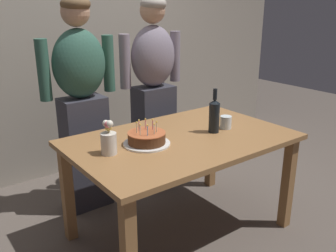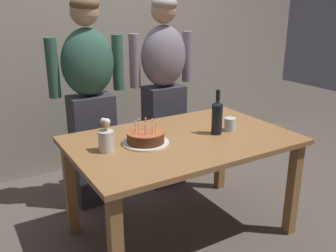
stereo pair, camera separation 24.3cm
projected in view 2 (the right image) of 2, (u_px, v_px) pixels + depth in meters
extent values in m
plane|color=#564C44|center=(181.00, 231.00, 2.74)|extent=(10.00, 10.00, 0.00)
cube|color=#9E9384|center=(96.00, 36.00, 3.58)|extent=(5.20, 0.10, 2.60)
cube|color=olive|center=(182.00, 140.00, 2.51)|extent=(1.50, 0.96, 0.03)
cube|color=olive|center=(116.00, 252.00, 1.96)|extent=(0.07, 0.07, 0.70)
cube|color=olive|center=(293.00, 189.00, 2.62)|extent=(0.07, 0.07, 0.70)
cube|color=olive|center=(70.00, 189.00, 2.63)|extent=(0.07, 0.07, 0.70)
cube|color=olive|center=(221.00, 151.00, 3.29)|extent=(0.07, 0.07, 0.70)
cylinder|color=white|center=(146.00, 143.00, 2.40)|extent=(0.30, 0.30, 0.01)
cylinder|color=#512D19|center=(146.00, 137.00, 2.39)|extent=(0.24, 0.24, 0.07)
cylinder|color=#B75B33|center=(146.00, 132.00, 2.38)|extent=(0.25, 0.25, 0.01)
cylinder|color=beige|center=(155.00, 127.00, 2.37)|extent=(0.01, 0.01, 0.06)
sphere|color=#F9C64C|center=(155.00, 121.00, 2.36)|extent=(0.01, 0.01, 0.01)
cylinder|color=pink|center=(152.00, 125.00, 2.41)|extent=(0.01, 0.01, 0.06)
sphere|color=#F9C64C|center=(152.00, 119.00, 2.40)|extent=(0.01, 0.01, 0.01)
cylinder|color=pink|center=(146.00, 124.00, 2.43)|extent=(0.01, 0.01, 0.06)
sphere|color=#F9C64C|center=(145.00, 118.00, 2.41)|extent=(0.01, 0.01, 0.01)
cylinder|color=pink|center=(139.00, 125.00, 2.41)|extent=(0.01, 0.01, 0.06)
sphere|color=#F9C64C|center=(139.00, 119.00, 2.39)|extent=(0.01, 0.01, 0.01)
cylinder|color=beige|center=(136.00, 127.00, 2.36)|extent=(0.01, 0.01, 0.06)
sphere|color=#F9C64C|center=(135.00, 121.00, 2.35)|extent=(0.01, 0.01, 0.01)
cylinder|color=beige|center=(138.00, 129.00, 2.32)|extent=(0.01, 0.01, 0.06)
sphere|color=#F9C64C|center=(138.00, 124.00, 2.31)|extent=(0.01, 0.01, 0.01)
cylinder|color=#93B7DB|center=(145.00, 130.00, 2.31)|extent=(0.01, 0.01, 0.06)
sphere|color=#F9C64C|center=(145.00, 124.00, 2.29)|extent=(0.01, 0.01, 0.01)
cylinder|color=beige|center=(152.00, 129.00, 2.33)|extent=(0.01, 0.01, 0.06)
sphere|color=#F9C64C|center=(152.00, 123.00, 2.31)|extent=(0.01, 0.01, 0.01)
cylinder|color=silver|center=(230.00, 124.00, 2.64)|extent=(0.08, 0.08, 0.09)
cylinder|color=black|center=(217.00, 119.00, 2.55)|extent=(0.08, 0.08, 0.21)
cone|color=black|center=(218.00, 103.00, 2.51)|extent=(0.08, 0.08, 0.03)
cylinder|color=black|center=(218.00, 95.00, 2.50)|extent=(0.03, 0.03, 0.08)
cylinder|color=silver|center=(106.00, 141.00, 2.26)|extent=(0.10, 0.10, 0.13)
sphere|color=silver|center=(107.00, 122.00, 2.22)|extent=(0.04, 0.04, 0.04)
sphere|color=#DB6670|center=(105.00, 122.00, 2.22)|extent=(0.04, 0.04, 0.04)
sphere|color=silver|center=(103.00, 121.00, 2.23)|extent=(0.04, 0.04, 0.04)
sphere|color=gold|center=(106.00, 126.00, 2.25)|extent=(0.04, 0.04, 0.04)
cube|color=#33333D|center=(94.00, 150.00, 3.03)|extent=(0.34, 0.23, 0.92)
ellipsoid|color=#2D5647|center=(88.00, 62.00, 2.81)|extent=(0.41, 0.27, 0.52)
sphere|color=tan|center=(84.00, 12.00, 2.69)|extent=(0.21, 0.21, 0.21)
ellipsoid|color=brown|center=(84.00, 4.00, 2.66)|extent=(0.21, 0.21, 0.12)
cylinder|color=#2D5647|center=(118.00, 63.00, 2.96)|extent=(0.09, 0.09, 0.44)
cylinder|color=#2D5647|center=(53.00, 68.00, 2.71)|extent=(0.09, 0.09, 0.44)
cube|color=#33333D|center=(164.00, 136.00, 3.36)|extent=(0.34, 0.23, 0.92)
ellipsoid|color=slate|center=(164.00, 56.00, 3.13)|extent=(0.41, 0.27, 0.52)
sphere|color=tan|center=(164.00, 11.00, 3.01)|extent=(0.21, 0.21, 0.21)
ellipsoid|color=gray|center=(164.00, 4.00, 2.98)|extent=(0.21, 0.21, 0.12)
cylinder|color=slate|center=(187.00, 57.00, 3.29)|extent=(0.09, 0.09, 0.44)
cylinder|color=slate|center=(135.00, 61.00, 3.04)|extent=(0.09, 0.09, 0.44)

